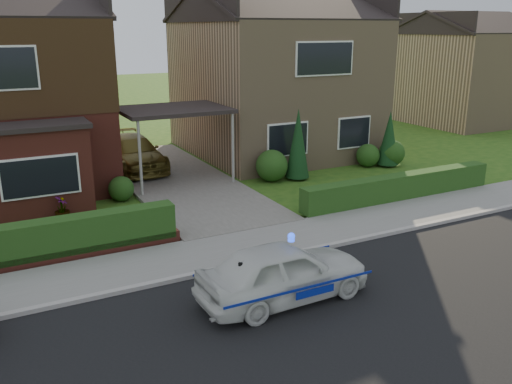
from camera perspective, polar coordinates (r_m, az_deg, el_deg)
ground at (r=11.43m, az=10.76°, el=-12.39°), size 120.00×120.00×0.00m
road at (r=11.43m, az=10.76°, el=-12.39°), size 60.00×6.00×0.02m
kerb at (r=13.65m, az=2.87°, el=-6.76°), size 60.00×0.16×0.12m
sidewalk at (r=14.50m, az=0.77°, el=-5.32°), size 60.00×2.00×0.10m
driveway at (r=20.51m, az=-8.38°, el=1.26°), size 3.80×12.00×0.12m
house_right at (r=24.95m, az=1.83°, el=12.62°), size 7.50×8.06×7.25m
carport_link at (r=19.93m, az=-8.66°, el=8.43°), size 3.80×3.00×2.77m
dwarf_wall at (r=14.09m, az=-23.19°, el=-6.89°), size 7.70×0.25×0.36m
hedge_left at (r=14.29m, az=-23.16°, el=-7.33°), size 7.50×0.55×0.90m
hedge_right at (r=18.69m, az=14.77°, el=-0.89°), size 7.50×0.55×0.80m
shrub_left_mid at (r=17.86m, az=-18.80°, el=0.15°), size 1.32×1.32×1.32m
shrub_left_near at (r=18.48m, az=-14.00°, el=0.34°), size 0.84×0.84×0.84m
shrub_right_near at (r=20.22m, az=1.67°, el=2.78°), size 1.20×1.20×1.20m
shrub_right_mid at (r=22.86m, az=11.70°, el=3.79°), size 0.96×0.96×0.96m
shrub_right_far at (r=23.26m, az=14.09°, el=4.01°), size 1.08×1.08×1.08m
conifer_a at (r=20.39m, az=4.43°, el=4.88°), size 0.90×0.90×2.60m
conifer_b at (r=23.01m, az=13.81°, el=5.32°), size 0.90×0.90×2.20m
neighbour_right at (r=35.58m, az=20.89°, el=11.12°), size 6.50×7.00×5.20m
police_car at (r=11.46m, az=2.89°, el=-8.43°), size 3.42×3.76×1.43m
driveway_car at (r=22.11m, az=-12.81°, el=4.05°), size 1.95×4.53×1.30m
potted_plant_c at (r=17.01m, az=-19.74°, el=-1.74°), size 0.51×0.51×0.77m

